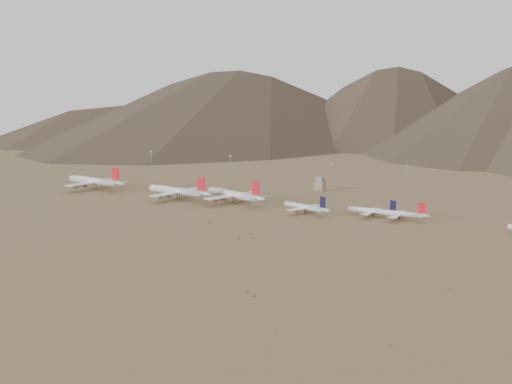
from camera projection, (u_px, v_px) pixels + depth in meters
The scene contains 14 objects.
ground at pixel (217, 210), 418.65m from camera, with size 3000.00×3000.00×0.00m, color #8D6A49.
mountain_ridge at pixel (460, 63), 1164.34m from camera, with size 4400.00×1000.00×300.00m.
widebody_west at pixel (95, 181), 511.80m from camera, with size 72.83×56.20×21.63m.
widebody_centre at pixel (177, 191), 460.68m from camera, with size 67.73×52.42×20.14m.
widebody_east at pixel (234, 194), 445.33m from camera, with size 64.27×51.04×19.74m.
narrowbody_a at pixel (306, 207), 405.08m from camera, with size 41.76×31.04×14.25m.
narrowbody_b at pixel (373, 211), 394.79m from camera, with size 38.50×27.46×12.70m.
narrowbody_c at pixel (400, 214), 384.32m from camera, with size 39.87×28.41×13.16m.
control_tower at pixel (320, 185), 505.79m from camera, with size 8.00×8.00×12.00m.
mast_far_west at pixel (151, 162), 603.32m from camera, with size 2.00×0.60×25.70m.
mast_west at pixel (231, 167), 559.00m from camera, with size 2.00×0.60×25.70m.
mast_centre at pixel (331, 177), 487.76m from camera, with size 2.00×0.60×25.70m.
mast_east at pixel (407, 178), 481.91m from camera, with size 2.00×0.60×25.70m.
desert_scrub at pixel (194, 245), 318.38m from camera, with size 422.17×179.22×0.94m.
Camera 1 is at (229.09, -342.16, 81.97)m, focal length 40.00 mm.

